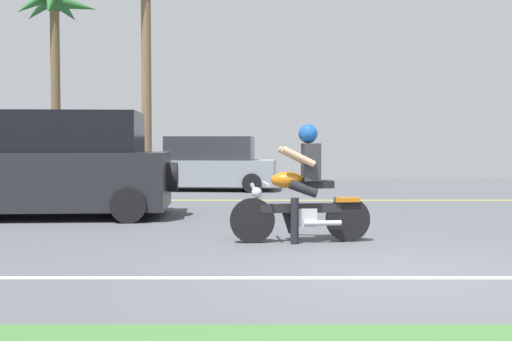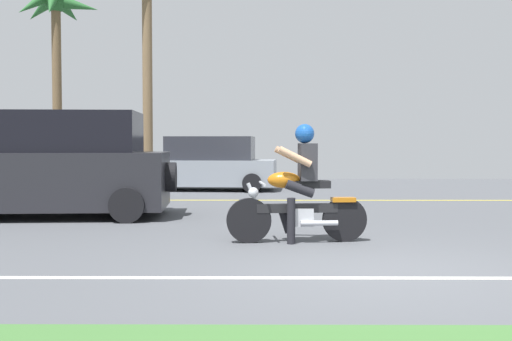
{
  "view_description": "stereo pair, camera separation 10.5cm",
  "coord_description": "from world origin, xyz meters",
  "px_view_note": "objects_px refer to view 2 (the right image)",
  "views": [
    {
      "loc": [
        -1.39,
        -6.9,
        1.45
      ],
      "look_at": [
        -1.35,
        3.54,
        0.98
      ],
      "focal_mm": 43.86,
      "sensor_mm": 36.0,
      "label": 1
    },
    {
      "loc": [
        -1.29,
        -6.9,
        1.45
      ],
      "look_at": [
        -1.35,
        3.54,
        0.98
      ],
      "focal_mm": 43.86,
      "sensor_mm": 36.0,
      "label": 2
    }
  ],
  "objects_px": {
    "parked_car_0": "(37,163)",
    "motorcyclist_distant": "(107,178)",
    "suv_nearby": "(53,166)",
    "palm_tree_0": "(55,19)",
    "motorcyclist": "(298,192)",
    "parked_car_1": "(205,165)"
  },
  "relations": [
    {
      "from": "motorcyclist",
      "to": "suv_nearby",
      "type": "xyz_separation_m",
      "value": [
        -4.58,
        3.06,
        0.26
      ]
    },
    {
      "from": "parked_car_0",
      "to": "palm_tree_0",
      "type": "xyz_separation_m",
      "value": [
        -0.38,
        3.2,
        5.21
      ]
    },
    {
      "from": "motorcyclist",
      "to": "palm_tree_0",
      "type": "bearing_deg",
      "value": 119.74
    },
    {
      "from": "motorcyclist",
      "to": "parked_car_1",
      "type": "xyz_separation_m",
      "value": [
        -2.23,
        9.92,
        0.03
      ]
    },
    {
      "from": "suv_nearby",
      "to": "palm_tree_0",
      "type": "xyz_separation_m",
      "value": [
        -3.53,
        11.13,
        5.0
      ]
    },
    {
      "from": "palm_tree_0",
      "to": "motorcyclist",
      "type": "bearing_deg",
      "value": -60.26
    },
    {
      "from": "palm_tree_0",
      "to": "motorcyclist_distant",
      "type": "xyz_separation_m",
      "value": [
        3.77,
        -7.84,
        -5.42
      ]
    },
    {
      "from": "suv_nearby",
      "to": "parked_car_0",
      "type": "distance_m",
      "value": 8.53
    },
    {
      "from": "motorcyclist",
      "to": "parked_car_0",
      "type": "height_order",
      "value": "motorcyclist"
    },
    {
      "from": "parked_car_0",
      "to": "motorcyclist_distant",
      "type": "bearing_deg",
      "value": -53.83
    },
    {
      "from": "motorcyclist",
      "to": "suv_nearby",
      "type": "relative_size",
      "value": 0.44
    },
    {
      "from": "palm_tree_0",
      "to": "parked_car_1",
      "type": "bearing_deg",
      "value": -36.01
    },
    {
      "from": "suv_nearby",
      "to": "palm_tree_0",
      "type": "height_order",
      "value": "palm_tree_0"
    },
    {
      "from": "parked_car_1",
      "to": "motorcyclist_distant",
      "type": "relative_size",
      "value": 3.38
    },
    {
      "from": "suv_nearby",
      "to": "parked_car_1",
      "type": "relative_size",
      "value": 1.03
    },
    {
      "from": "parked_car_1",
      "to": "parked_car_0",
      "type": "bearing_deg",
      "value": 169.04
    },
    {
      "from": "motorcyclist_distant",
      "to": "motorcyclist",
      "type": "bearing_deg",
      "value": -55.65
    },
    {
      "from": "parked_car_1",
      "to": "palm_tree_0",
      "type": "relative_size",
      "value": 0.63
    },
    {
      "from": "motorcyclist_distant",
      "to": "parked_car_1",
      "type": "bearing_deg",
      "value": 59.57
    },
    {
      "from": "suv_nearby",
      "to": "motorcyclist_distant",
      "type": "relative_size",
      "value": 3.48
    },
    {
      "from": "suv_nearby",
      "to": "motorcyclist_distant",
      "type": "height_order",
      "value": "suv_nearby"
    },
    {
      "from": "parked_car_1",
      "to": "palm_tree_0",
      "type": "bearing_deg",
      "value": 143.99
    }
  ]
}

